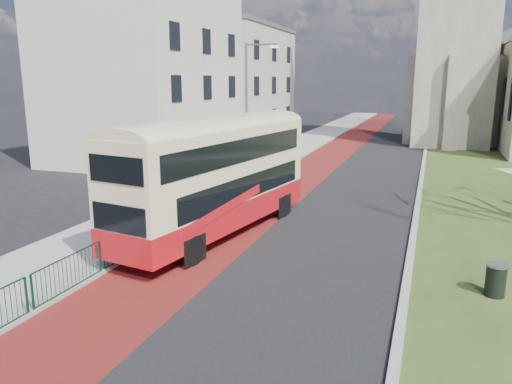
% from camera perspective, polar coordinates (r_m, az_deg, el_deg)
% --- Properties ---
extents(ground, '(160.00, 160.00, 0.00)m').
position_cam_1_polar(ground, '(14.38, -9.54, -11.98)').
color(ground, black).
rests_on(ground, ground).
extents(road_carriageway, '(9.00, 120.00, 0.01)m').
position_cam_1_polar(road_carriageway, '(32.32, 10.21, 1.90)').
color(road_carriageway, black).
rests_on(road_carriageway, ground).
extents(bus_lane, '(3.40, 120.00, 0.01)m').
position_cam_1_polar(bus_lane, '(32.84, 5.56, 2.22)').
color(bus_lane, '#591414').
rests_on(bus_lane, ground).
extents(pavement_west, '(4.00, 120.00, 0.12)m').
position_cam_1_polar(pavement_west, '(33.92, -0.69, 2.71)').
color(pavement_west, gray).
rests_on(pavement_west, ground).
extents(kerb_west, '(0.25, 120.00, 0.13)m').
position_cam_1_polar(kerb_west, '(33.30, 2.55, 2.51)').
color(kerb_west, '#999993').
rests_on(kerb_west, ground).
extents(kerb_east, '(0.25, 80.00, 0.13)m').
position_cam_1_polar(kerb_east, '(33.89, 18.46, 2.05)').
color(kerb_east, '#999993').
rests_on(kerb_east, ground).
extents(pedestrian_railing, '(0.07, 24.00, 1.12)m').
position_cam_1_polar(pedestrian_railing, '(18.83, -11.63, -4.25)').
color(pedestrian_railing, '#0D3B26').
rests_on(pedestrian_railing, ground).
extents(street_block_near, '(10.30, 14.30, 13.00)m').
position_cam_1_polar(street_block_near, '(39.16, -12.47, 13.24)').
color(street_block_near, silver).
rests_on(street_block_near, ground).
extents(street_block_far, '(10.30, 16.30, 11.50)m').
position_cam_1_polar(street_block_far, '(53.45, -3.21, 12.50)').
color(street_block_far, '#BEB6A1').
rests_on(street_block_far, ground).
extents(streetlamp, '(2.13, 0.18, 8.00)m').
position_cam_1_polar(streetlamp, '(31.33, -0.85, 10.22)').
color(streetlamp, gray).
rests_on(streetlamp, pavement_west).
extents(bus, '(4.16, 10.79, 4.40)m').
position_cam_1_polar(bus, '(19.22, -4.52, 2.33)').
color(bus, red).
rests_on(bus, ground).
extents(litter_bin, '(0.74, 0.74, 0.94)m').
position_cam_1_polar(litter_bin, '(15.62, 25.71, -9.04)').
color(litter_bin, black).
rests_on(litter_bin, grass_green).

